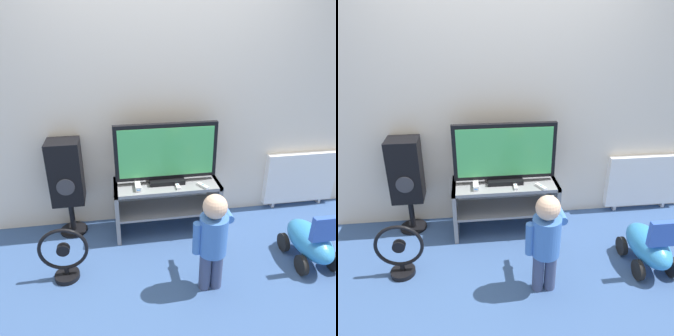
{
  "view_description": "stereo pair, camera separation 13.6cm",
  "coord_description": "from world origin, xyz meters",
  "views": [
    {
      "loc": [
        -0.44,
        -2.48,
        1.9
      ],
      "look_at": [
        0.0,
        0.12,
        0.69
      ],
      "focal_mm": 35.0,
      "sensor_mm": 36.0,
      "label": 1
    },
    {
      "loc": [
        -0.3,
        -2.5,
        1.9
      ],
      "look_at": [
        0.0,
        0.12,
        0.69
      ],
      "focal_mm": 35.0,
      "sensor_mm": 36.0,
      "label": 2
    }
  ],
  "objects": [
    {
      "name": "game_console",
      "position": [
        -0.27,
        0.13,
        0.53
      ],
      "size": [
        0.05,
        0.17,
        0.04
      ],
      "color": "white",
      "rests_on": "tv_stand"
    },
    {
      "name": "ground_plane",
      "position": [
        0.0,
        0.0,
        0.0
      ],
      "size": [
        16.0,
        16.0,
        0.0
      ],
      "primitive_type": "plane",
      "color": "#38568C"
    },
    {
      "name": "remote_secondary",
      "position": [
        0.08,
        0.1,
        0.52
      ],
      "size": [
        0.03,
        0.13,
        0.03
      ],
      "color": "white",
      "rests_on": "tv_stand"
    },
    {
      "name": "floor_fan",
      "position": [
        -0.9,
        -0.34,
        0.21
      ],
      "size": [
        0.38,
        0.2,
        0.47
      ],
      "color": "black",
      "rests_on": "ground_plane"
    },
    {
      "name": "remote_primary",
      "position": [
        0.31,
        0.06,
        0.52
      ],
      "size": [
        0.09,
        0.13,
        0.03
      ],
      "color": "white",
      "rests_on": "tv_stand"
    },
    {
      "name": "television",
      "position": [
        0.0,
        0.22,
        0.79
      ],
      "size": [
        0.93,
        0.2,
        0.56
      ],
      "color": "black",
      "rests_on": "tv_stand"
    },
    {
      "name": "tv_stand",
      "position": [
        0.0,
        0.2,
        0.33
      ],
      "size": [
        0.98,
        0.4,
        0.51
      ],
      "color": "gray",
      "rests_on": "ground_plane"
    },
    {
      "name": "wall_back",
      "position": [
        0.0,
        0.48,
        1.3
      ],
      "size": [
        10.0,
        0.06,
        2.6
      ],
      "color": "silver",
      "rests_on": "ground_plane"
    },
    {
      "name": "child",
      "position": [
        0.21,
        -0.61,
        0.48
      ],
      "size": [
        0.31,
        0.46,
        0.81
      ],
      "color": "#3F4C72",
      "rests_on": "ground_plane"
    },
    {
      "name": "speaker_tower",
      "position": [
        -0.9,
        0.31,
        0.61
      ],
      "size": [
        0.29,
        0.26,
        0.94
      ],
      "color": "black",
      "rests_on": "ground_plane"
    },
    {
      "name": "ride_on_toy",
      "position": [
        1.12,
        -0.46,
        0.2
      ],
      "size": [
        0.32,
        0.55,
        0.52
      ],
      "color": "#338CD1",
      "rests_on": "ground_plane"
    },
    {
      "name": "radiator",
      "position": [
        1.5,
        0.41,
        0.34
      ],
      "size": [
        0.79,
        0.08,
        0.62
      ],
      "color": "white",
      "rests_on": "ground_plane"
    }
  ]
}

